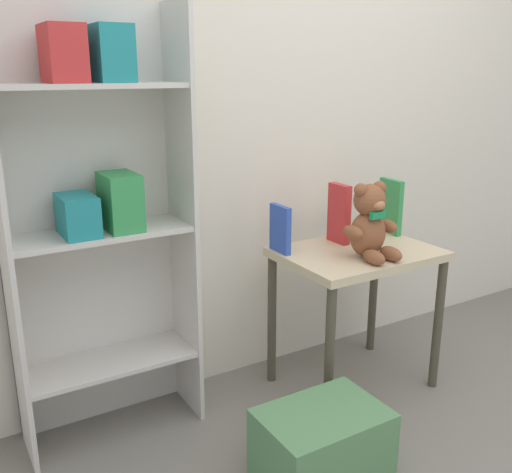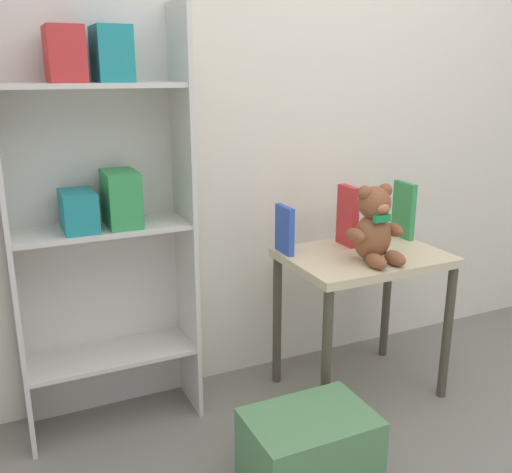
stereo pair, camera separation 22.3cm
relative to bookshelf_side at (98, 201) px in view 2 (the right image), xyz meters
name	(u,v)px [view 2 (the right image)]	position (x,y,z in m)	size (l,w,h in m)	color
wall_back	(301,103)	(0.95, 0.15, 0.33)	(4.80, 0.06, 2.50)	silver
bookshelf_side	(98,201)	(0.00, 0.00, 0.00)	(0.67, 0.27, 1.64)	beige
display_table	(363,275)	(1.04, -0.26, -0.37)	(0.67, 0.48, 0.65)	beige
teddy_bear	(375,227)	(1.02, -0.35, -0.13)	(0.24, 0.22, 0.31)	brown
book_standing_blue	(285,230)	(0.74, -0.11, -0.17)	(0.03, 0.13, 0.20)	#2D51B7
book_standing_red	(348,216)	(1.04, -0.12, -0.14)	(0.03, 0.12, 0.27)	red
book_standing_green	(404,210)	(1.35, -0.13, -0.15)	(0.03, 0.14, 0.26)	#33934C
storage_bin	(309,449)	(0.53, -0.70, -0.79)	(0.43, 0.30, 0.26)	#568956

